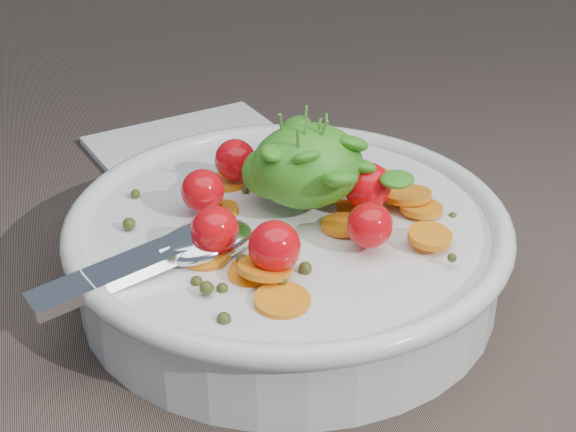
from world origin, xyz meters
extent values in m
plane|color=brown|center=(0.00, 0.00, 0.00)|extent=(6.00, 6.00, 0.00)
cylinder|color=silver|center=(-0.01, 0.03, 0.03)|extent=(0.28, 0.28, 0.05)
torus|color=silver|center=(-0.01, 0.03, 0.05)|extent=(0.29, 0.29, 0.01)
cylinder|color=silver|center=(-0.01, 0.03, 0.00)|extent=(0.14, 0.14, 0.01)
cylinder|color=brown|center=(-0.01, 0.03, 0.03)|extent=(0.25, 0.25, 0.04)
cylinder|color=orange|center=(0.03, 0.01, 0.06)|extent=(0.04, 0.04, 0.01)
cylinder|color=orange|center=(-0.03, -0.06, 0.05)|extent=(0.05, 0.05, 0.01)
cylinder|color=orange|center=(0.08, 0.03, 0.06)|extent=(0.04, 0.04, 0.01)
cylinder|color=orange|center=(0.05, 0.12, 0.05)|extent=(0.04, 0.04, 0.02)
cylinder|color=orange|center=(-0.04, -0.03, 0.05)|extent=(0.04, 0.04, 0.01)
cylinder|color=orange|center=(0.06, 0.08, 0.05)|extent=(0.03, 0.03, 0.01)
cylinder|color=orange|center=(0.02, 0.12, 0.06)|extent=(0.04, 0.03, 0.01)
cylinder|color=orange|center=(-0.04, -0.03, 0.06)|extent=(0.04, 0.04, 0.01)
cylinder|color=orange|center=(0.04, 0.01, 0.05)|extent=(0.04, 0.04, 0.00)
cylinder|color=orange|center=(0.07, -0.03, 0.06)|extent=(0.03, 0.03, 0.01)
cylinder|color=orange|center=(-0.07, 0.00, 0.05)|extent=(0.04, 0.04, 0.02)
cylinder|color=orange|center=(-0.03, 0.09, 0.05)|extent=(0.04, 0.04, 0.01)
cylinder|color=orange|center=(-0.07, 0.00, 0.06)|extent=(0.04, 0.04, 0.02)
cylinder|color=orange|center=(0.08, 0.02, 0.06)|extent=(0.03, 0.03, 0.01)
cylinder|color=orange|center=(0.03, 0.03, 0.05)|extent=(0.05, 0.05, 0.02)
cylinder|color=orange|center=(-0.05, 0.05, 0.05)|extent=(0.04, 0.04, 0.02)
cylinder|color=orange|center=(0.06, 0.06, 0.06)|extent=(0.04, 0.04, 0.00)
sphere|color=#3C4316|center=(0.10, 0.01, 0.05)|extent=(0.01, 0.01, 0.01)
sphere|color=#3C4316|center=(-0.11, 0.05, 0.06)|extent=(0.01, 0.01, 0.01)
sphere|color=#3C4316|center=(0.05, 0.02, 0.06)|extent=(0.01, 0.01, 0.01)
sphere|color=#3C4316|center=(-0.07, -0.07, 0.05)|extent=(0.01, 0.01, 0.01)
sphere|color=#3C4316|center=(-0.10, 0.09, 0.06)|extent=(0.01, 0.01, 0.01)
sphere|color=#3C4316|center=(-0.02, 0.07, 0.06)|extent=(0.01, 0.01, 0.01)
sphere|color=#3C4316|center=(0.07, -0.05, 0.06)|extent=(0.01, 0.01, 0.01)
sphere|color=#3C4316|center=(-0.06, 0.03, 0.05)|extent=(0.01, 0.01, 0.01)
sphere|color=#3C4316|center=(-0.07, -0.04, 0.06)|extent=(0.01, 0.01, 0.01)
sphere|color=#3C4316|center=(-0.05, 0.06, 0.05)|extent=(0.01, 0.01, 0.01)
sphere|color=#3C4316|center=(0.04, 0.00, 0.06)|extent=(0.01, 0.01, 0.01)
sphere|color=#3C4316|center=(-0.08, -0.03, 0.05)|extent=(0.01, 0.01, 0.01)
sphere|color=#3C4316|center=(0.03, 0.05, 0.05)|extent=(0.01, 0.01, 0.01)
sphere|color=#3C4316|center=(-0.01, -0.03, 0.06)|extent=(0.01, 0.01, 0.01)
sphere|color=#3C4316|center=(-0.03, -0.04, 0.06)|extent=(0.01, 0.01, 0.01)
sphere|color=#3C4316|center=(-0.01, 0.07, 0.05)|extent=(0.01, 0.01, 0.01)
sphere|color=#3C4316|center=(-0.05, -0.02, 0.06)|extent=(0.01, 0.01, 0.01)
sphere|color=#3C4316|center=(0.05, 0.11, 0.06)|extent=(0.01, 0.01, 0.01)
sphere|color=#3C4316|center=(0.09, 0.03, 0.05)|extent=(0.01, 0.01, 0.01)
sphere|color=#3C4316|center=(-0.06, -0.04, 0.05)|extent=(0.01, 0.01, 0.01)
sphere|color=red|center=(0.05, 0.03, 0.07)|extent=(0.03, 0.03, 0.03)
sphere|color=red|center=(0.03, 0.07, 0.07)|extent=(0.03, 0.03, 0.03)
sphere|color=red|center=(-0.03, 0.09, 0.07)|extent=(0.03, 0.03, 0.03)
sphere|color=red|center=(-0.06, 0.05, 0.07)|extent=(0.03, 0.03, 0.03)
sphere|color=red|center=(-0.06, 0.00, 0.07)|extent=(0.03, 0.03, 0.03)
sphere|color=red|center=(-0.03, -0.03, 0.07)|extent=(0.03, 0.03, 0.03)
sphere|color=red|center=(0.03, -0.02, 0.07)|extent=(0.03, 0.03, 0.03)
ellipsoid|color=#398D1F|center=(0.01, 0.04, 0.09)|extent=(0.07, 0.06, 0.05)
ellipsoid|color=#398D1F|center=(-0.01, 0.05, 0.08)|extent=(0.04, 0.04, 0.03)
ellipsoid|color=#398D1F|center=(0.01, 0.03, 0.10)|extent=(0.03, 0.02, 0.02)
ellipsoid|color=#398D1F|center=(0.02, 0.04, 0.10)|extent=(0.02, 0.03, 0.02)
ellipsoid|color=#398D1F|center=(0.03, 0.05, 0.08)|extent=(0.02, 0.02, 0.02)
ellipsoid|color=#398D1F|center=(0.00, 0.02, 0.10)|extent=(0.03, 0.03, 0.02)
ellipsoid|color=#398D1F|center=(0.01, 0.04, 0.10)|extent=(0.03, 0.03, 0.02)
ellipsoid|color=#398D1F|center=(0.01, 0.07, 0.08)|extent=(0.02, 0.03, 0.02)
ellipsoid|color=#398D1F|center=(0.02, 0.04, 0.10)|extent=(0.03, 0.03, 0.02)
ellipsoid|color=#398D1F|center=(0.04, 0.03, 0.10)|extent=(0.03, 0.04, 0.02)
ellipsoid|color=#398D1F|center=(0.01, 0.03, 0.09)|extent=(0.03, 0.03, 0.02)
ellipsoid|color=#398D1F|center=(0.01, 0.03, 0.09)|extent=(0.04, 0.03, 0.03)
ellipsoid|color=#398D1F|center=(0.01, 0.03, 0.10)|extent=(0.04, 0.04, 0.02)
ellipsoid|color=#398D1F|center=(0.01, 0.04, 0.09)|extent=(0.03, 0.03, 0.01)
ellipsoid|color=#398D1F|center=(0.06, 0.01, 0.08)|extent=(0.03, 0.03, 0.01)
ellipsoid|color=#398D1F|center=(0.01, 0.05, 0.11)|extent=(0.03, 0.03, 0.02)
ellipsoid|color=#398D1F|center=(0.04, 0.03, 0.09)|extent=(0.03, 0.03, 0.02)
ellipsoid|color=#398D1F|center=(0.02, 0.02, 0.09)|extent=(0.02, 0.03, 0.02)
ellipsoid|color=#398D1F|center=(0.00, 0.04, 0.09)|extent=(0.04, 0.04, 0.03)
ellipsoid|color=#398D1F|center=(0.02, 0.02, 0.09)|extent=(0.02, 0.02, 0.01)
ellipsoid|color=#398D1F|center=(0.02, 0.00, 0.10)|extent=(0.03, 0.03, 0.02)
ellipsoid|color=#398D1F|center=(-0.02, 0.03, 0.10)|extent=(0.03, 0.03, 0.02)
ellipsoid|color=#398D1F|center=(0.02, 0.05, 0.09)|extent=(0.03, 0.03, 0.02)
ellipsoid|color=#398D1F|center=(0.02, 0.03, 0.09)|extent=(0.03, 0.03, 0.01)
ellipsoid|color=#398D1F|center=(0.00, 0.03, 0.10)|extent=(0.03, 0.03, 0.02)
cylinder|color=#4C8C33|center=(0.02, 0.03, 0.10)|extent=(0.00, 0.01, 0.05)
cylinder|color=#4C8C33|center=(0.00, 0.03, 0.10)|extent=(0.01, 0.01, 0.05)
cylinder|color=#4C8C33|center=(0.00, 0.02, 0.10)|extent=(0.01, 0.01, 0.05)
cylinder|color=#4C8C33|center=(0.01, 0.05, 0.10)|extent=(0.01, 0.01, 0.05)
cylinder|color=#4C8C33|center=(0.00, 0.05, 0.10)|extent=(0.01, 0.02, 0.05)
cylinder|color=#4C8C33|center=(0.01, 0.03, 0.10)|extent=(0.01, 0.01, 0.05)
cylinder|color=#4C8C33|center=(0.01, 0.03, 0.10)|extent=(0.02, 0.01, 0.05)
ellipsoid|color=silver|center=(-0.06, 0.01, 0.06)|extent=(0.07, 0.06, 0.02)
cube|color=silver|center=(-0.11, -0.01, 0.06)|extent=(0.12, 0.06, 0.02)
cylinder|color=silver|center=(-0.08, 0.00, 0.06)|extent=(0.03, 0.02, 0.01)
cube|color=white|center=(-0.03, 0.25, 0.00)|extent=(0.20, 0.18, 0.01)
camera|label=1|loc=(-0.14, -0.45, 0.34)|focal=55.00mm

